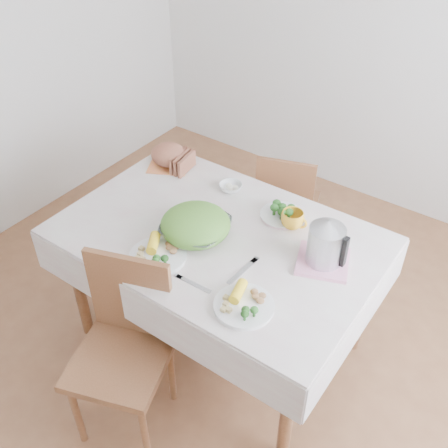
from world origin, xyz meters
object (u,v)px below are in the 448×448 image
Objects in this scene: dining_table at (219,291)px; dinner_plate_right at (244,306)px; chair_near at (119,358)px; dinner_plate_left at (158,256)px; electric_kettle at (326,242)px; salad_bowl at (196,229)px; chair_far at (288,194)px; yellow_mug at (292,220)px.

dining_table is 0.62m from dinner_plate_right.
dining_table is 0.66m from chair_near.
dinner_plate_right is (0.43, 0.33, 0.31)m from chair_near.
electric_kettle is at bearing 33.12° from dinner_plate_left.
salad_bowl reaches higher than dinner_plate_right.
dinner_plate_left is (-0.12, -0.29, 0.40)m from dining_table.
chair_near reaches higher than dining_table.
chair_near is 1.13× the size of chair_far.
yellow_mug is 0.50× the size of electric_kettle.
dinner_plate_right is (0.36, -0.32, 0.40)m from dining_table.
salad_bowl is at bearing -136.49° from yellow_mug.
electric_kettle reaches higher than chair_near.
dinner_plate_left is at bearing -124.63° from yellow_mug.
yellow_mug is (0.26, 0.25, 0.43)m from dining_table.
dining_table is at bearing -145.76° from electric_kettle.
dinner_plate_left is at bearing 69.84° from chair_far.
electric_kettle is (0.58, 0.18, 0.08)m from salad_bowl.
dinner_plate_right is at bearing -85.79° from electric_kettle.
chair_far is at bearing 119.47° from yellow_mug.
dining_table is 5.60× the size of dinner_plate_right.
dinner_plate_left is (-0.04, -1.15, 0.31)m from chair_far.
chair_far reaches higher than yellow_mug.
chair_near is 3.61× the size of dinner_plate_right.
chair_far is 2.59× the size of salad_bowl.
electric_kettle reaches higher than dinner_plate_left.
chair_far is at bearing 110.75° from dinner_plate_right.
chair_far reaches higher than dinner_plate_left.
electric_kettle reaches higher than dining_table.
salad_bowl is at bearing 72.27° from chair_near.
dining_table is 5.36× the size of dinner_plate_left.
yellow_mug is at bearing 44.43° from dining_table.
chair_near is 0.67m from salad_bowl.
dining_table is at bearing 138.56° from dinner_plate_right.
salad_bowl is (-0.02, 0.58, 0.34)m from chair_near.
yellow_mug is at bearing 51.16° from chair_near.
chair_far is 1.29m from dinner_plate_right.
dinner_plate_right is (0.48, -0.02, 0.00)m from dinner_plate_left.
dinner_plate_right is (0.44, -1.17, 0.31)m from chair_far.
yellow_mug reaches higher than dining_table.
chair_far is 3.07× the size of dinner_plate_left.
yellow_mug reaches higher than dinner_plate_left.
chair_far reaches higher than salad_bowl.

